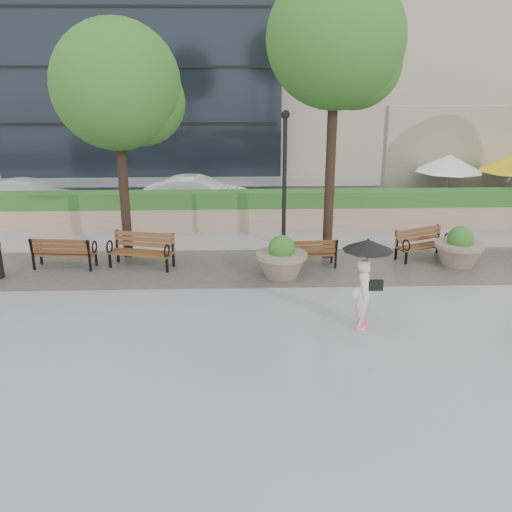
{
  "coord_description": "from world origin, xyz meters",
  "views": [
    {
      "loc": [
        -1.32,
        -12.22,
        5.42
      ],
      "look_at": [
        -0.86,
        0.72,
        1.1
      ],
      "focal_mm": 40.0,
      "sensor_mm": 36.0,
      "label": 1
    }
  ],
  "objects_px": {
    "bench_2": "(308,259)",
    "bench_3": "(422,250)",
    "planter_left": "(282,261)",
    "pedestrian": "(366,275)",
    "bench_0": "(65,259)",
    "planter_right": "(459,250)",
    "bench_1": "(142,258)",
    "car_right": "(198,194)",
    "car_left": "(31,194)",
    "lamppost": "(284,198)"
  },
  "relations": [
    {
      "from": "bench_0",
      "to": "bench_2",
      "type": "bearing_deg",
      "value": -174.66
    },
    {
      "from": "bench_1",
      "to": "planter_right",
      "type": "distance_m",
      "value": 9.0
    },
    {
      "from": "car_left",
      "to": "car_right",
      "type": "distance_m",
      "value": 6.71
    },
    {
      "from": "bench_1",
      "to": "car_right",
      "type": "height_order",
      "value": "car_right"
    },
    {
      "from": "bench_0",
      "to": "planter_right",
      "type": "distance_m",
      "value": 11.15
    },
    {
      "from": "bench_2",
      "to": "lamppost",
      "type": "height_order",
      "value": "lamppost"
    },
    {
      "from": "bench_0",
      "to": "planter_left",
      "type": "relative_size",
      "value": 1.28
    },
    {
      "from": "bench_1",
      "to": "pedestrian",
      "type": "bearing_deg",
      "value": -21.71
    },
    {
      "from": "bench_0",
      "to": "pedestrian",
      "type": "distance_m",
      "value": 8.65
    },
    {
      "from": "bench_1",
      "to": "car_left",
      "type": "bearing_deg",
      "value": 142.15
    },
    {
      "from": "car_left",
      "to": "bench_2",
      "type": "bearing_deg",
      "value": -111.92
    },
    {
      "from": "bench_3",
      "to": "car_left",
      "type": "bearing_deg",
      "value": 130.58
    },
    {
      "from": "bench_2",
      "to": "car_right",
      "type": "height_order",
      "value": "car_right"
    },
    {
      "from": "pedestrian",
      "to": "planter_left",
      "type": "bearing_deg",
      "value": 47.05
    },
    {
      "from": "bench_3",
      "to": "planter_left",
      "type": "distance_m",
      "value": 4.49
    },
    {
      "from": "bench_3",
      "to": "pedestrian",
      "type": "xyz_separation_m",
      "value": [
        -2.73,
        -4.54,
        0.94
      ]
    },
    {
      "from": "bench_1",
      "to": "planter_right",
      "type": "relative_size",
      "value": 1.38
    },
    {
      "from": "lamppost",
      "to": "car_left",
      "type": "relative_size",
      "value": 1.05
    },
    {
      "from": "car_right",
      "to": "pedestrian",
      "type": "xyz_separation_m",
      "value": [
        4.22,
        -10.66,
        0.53
      ]
    },
    {
      "from": "bench_2",
      "to": "pedestrian",
      "type": "relative_size",
      "value": 0.82
    },
    {
      "from": "bench_0",
      "to": "planter_right",
      "type": "xyz_separation_m",
      "value": [
        11.15,
        -0.17,
        0.18
      ]
    },
    {
      "from": "bench_3",
      "to": "lamppost",
      "type": "height_order",
      "value": "lamppost"
    },
    {
      "from": "lamppost",
      "to": "bench_1",
      "type": "bearing_deg",
      "value": -174.94
    },
    {
      "from": "planter_right",
      "to": "car_right",
      "type": "xyz_separation_m",
      "value": [
        -7.79,
        6.77,
        0.22
      ]
    },
    {
      "from": "bench_3",
      "to": "planter_left",
      "type": "xyz_separation_m",
      "value": [
        -4.28,
        -1.37,
        0.19
      ]
    },
    {
      "from": "bench_1",
      "to": "planter_left",
      "type": "height_order",
      "value": "planter_left"
    },
    {
      "from": "car_left",
      "to": "bench_1",
      "type": "bearing_deg",
      "value": -128.85
    },
    {
      "from": "bench_0",
      "to": "pedestrian",
      "type": "xyz_separation_m",
      "value": [
        7.58,
        -4.06,
        0.93
      ]
    },
    {
      "from": "car_left",
      "to": "pedestrian",
      "type": "relative_size",
      "value": 2.09
    },
    {
      "from": "bench_1",
      "to": "planter_left",
      "type": "bearing_deg",
      "value": 2.24
    },
    {
      "from": "bench_3",
      "to": "planter_right",
      "type": "xyz_separation_m",
      "value": [
        0.84,
        -0.64,
        0.19
      ]
    },
    {
      "from": "bench_3",
      "to": "car_left",
      "type": "height_order",
      "value": "car_left"
    },
    {
      "from": "bench_2",
      "to": "bench_3",
      "type": "height_order",
      "value": "bench_3"
    },
    {
      "from": "planter_right",
      "to": "lamppost",
      "type": "height_order",
      "value": "lamppost"
    },
    {
      "from": "planter_left",
      "to": "lamppost",
      "type": "xyz_separation_m",
      "value": [
        0.15,
        1.24,
        1.45
      ]
    },
    {
      "from": "bench_2",
      "to": "bench_1",
      "type": "bearing_deg",
      "value": -6.65
    },
    {
      "from": "bench_3",
      "to": "planter_right",
      "type": "relative_size",
      "value": 1.27
    },
    {
      "from": "bench_3",
      "to": "car_left",
      "type": "xyz_separation_m",
      "value": [
        -13.64,
        6.74,
        0.34
      ]
    },
    {
      "from": "planter_left",
      "to": "pedestrian",
      "type": "height_order",
      "value": "pedestrian"
    },
    {
      "from": "bench_0",
      "to": "bench_1",
      "type": "distance_m",
      "value": 2.16
    },
    {
      "from": "bench_2",
      "to": "planter_left",
      "type": "distance_m",
      "value": 1.12
    },
    {
      "from": "pedestrian",
      "to": "lamppost",
      "type": "bearing_deg",
      "value": 38.62
    },
    {
      "from": "bench_3",
      "to": "car_right",
      "type": "height_order",
      "value": "car_right"
    },
    {
      "from": "bench_0",
      "to": "planter_right",
      "type": "relative_size",
      "value": 1.28
    },
    {
      "from": "planter_right",
      "to": "planter_left",
      "type": "bearing_deg",
      "value": -171.94
    },
    {
      "from": "bench_2",
      "to": "lamppost",
      "type": "bearing_deg",
      "value": -42.01
    },
    {
      "from": "bench_3",
      "to": "planter_right",
      "type": "height_order",
      "value": "planter_right"
    },
    {
      "from": "bench_2",
      "to": "car_right",
      "type": "xyz_separation_m",
      "value": [
        -3.49,
        6.76,
        0.42
      ]
    },
    {
      "from": "bench_2",
      "to": "bench_3",
      "type": "xyz_separation_m",
      "value": [
        3.46,
        0.63,
        0.01
      ]
    },
    {
      "from": "bench_0",
      "to": "planter_right",
      "type": "bearing_deg",
      "value": -174.24
    }
  ]
}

